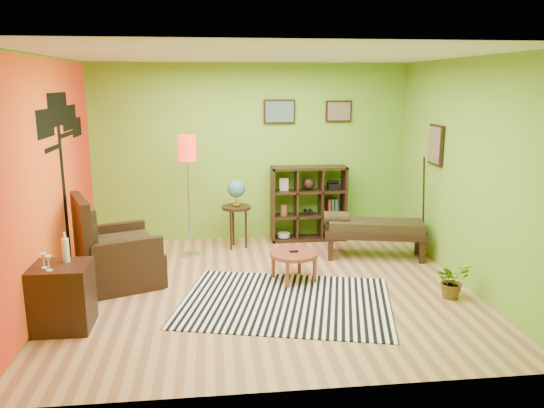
{
  "coord_description": "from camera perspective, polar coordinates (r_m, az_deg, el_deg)",
  "views": [
    {
      "loc": [
        -0.64,
        -6.14,
        2.49
      ],
      "look_at": [
        0.09,
        0.11,
        1.05
      ],
      "focal_mm": 35.0,
      "sensor_mm": 36.0,
      "label": 1
    }
  ],
  "objects": [
    {
      "name": "armchair",
      "position": [
        6.98,
        -16.62,
        -5.52
      ],
      "size": [
        1.22,
        1.21,
        1.16
      ],
      "color": "black",
      "rests_on": "ground"
    },
    {
      "name": "potted_plant",
      "position": [
        6.69,
        18.78,
        -8.17
      ],
      "size": [
        0.47,
        0.5,
        0.33
      ],
      "primitive_type": "imported",
      "rotation": [
        0.0,
        0.0,
        0.22
      ],
      "color": "#26661E",
      "rests_on": "ground"
    },
    {
      "name": "coffee_table",
      "position": [
        6.81,
        2.35,
        -5.62
      ],
      "size": [
        0.62,
        0.62,
        0.4
      ],
      "color": "brown",
      "rests_on": "ground"
    },
    {
      "name": "room_shell",
      "position": [
        6.22,
        -1.54,
        6.51
      ],
      "size": [
        5.04,
        4.54,
        2.82
      ],
      "color": "#74AF2E",
      "rests_on": "ground"
    },
    {
      "name": "bench",
      "position": [
        7.82,
        10.78,
        -2.63
      ],
      "size": [
        1.52,
        0.82,
        0.67
      ],
      "color": "black",
      "rests_on": "ground"
    },
    {
      "name": "cube_shelf",
      "position": [
        8.53,
        4.04,
        0.06
      ],
      "size": [
        1.2,
        0.35,
        1.2
      ],
      "color": "black",
      "rests_on": "ground"
    },
    {
      "name": "side_cabinet",
      "position": [
        5.94,
        -21.65,
        -9.22
      ],
      "size": [
        0.58,
        0.53,
        1.0
      ],
      "color": "black",
      "rests_on": "ground"
    },
    {
      "name": "zebra_rug",
      "position": [
        6.27,
        1.49,
        -10.46
      ],
      "size": [
        2.77,
        2.31,
        0.01
      ],
      "primitive_type": "cube",
      "rotation": [
        0.0,
        0.0,
        -0.25
      ],
      "color": "white",
      "rests_on": "ground"
    },
    {
      "name": "ground",
      "position": [
        6.66,
        -0.63,
        -9.08
      ],
      "size": [
        5.0,
        5.0,
        0.0
      ],
      "primitive_type": "plane",
      "color": "tan",
      "rests_on": "ground"
    },
    {
      "name": "floor_lamp",
      "position": [
        7.65,
        -9.09,
        4.79
      ],
      "size": [
        0.27,
        0.27,
        1.77
      ],
      "color": "silver",
      "rests_on": "ground"
    },
    {
      "name": "globe_table",
      "position": [
        8.05,
        -3.87,
        0.84
      ],
      "size": [
        0.44,
        0.44,
        1.07
      ],
      "color": "black",
      "rests_on": "ground"
    }
  ]
}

